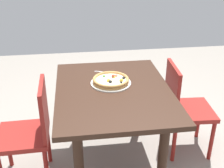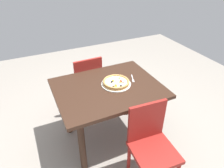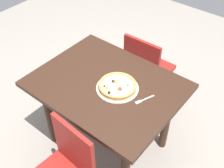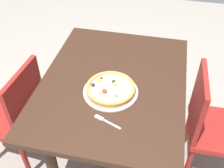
{
  "view_description": "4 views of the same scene",
  "coord_description": "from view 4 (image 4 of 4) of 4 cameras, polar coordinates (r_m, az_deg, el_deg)",
  "views": [
    {
      "loc": [
        1.98,
        -0.28,
        1.79
      ],
      "look_at": [
        -0.05,
        -0.0,
        0.78
      ],
      "focal_mm": 46.38,
      "sensor_mm": 36.0,
      "label": 1
    },
    {
      "loc": [
        0.75,
        1.72,
        1.99
      ],
      "look_at": [
        -0.05,
        -0.0,
        0.78
      ],
      "focal_mm": 33.0,
      "sensor_mm": 36.0,
      "label": 2
    },
    {
      "loc": [
        -1.06,
        1.25,
        2.26
      ],
      "look_at": [
        -0.05,
        -0.0,
        0.78
      ],
      "focal_mm": 45.36,
      "sensor_mm": 36.0,
      "label": 3
    },
    {
      "loc": [
        -1.24,
        -0.26,
        1.88
      ],
      "look_at": [
        -0.05,
        -0.0,
        0.78
      ],
      "focal_mm": 43.45,
      "sensor_mm": 36.0,
      "label": 4
    }
  ],
  "objects": [
    {
      "name": "chair_far",
      "position": [
        2.01,
        -19.55,
        -5.85
      ],
      "size": [
        0.43,
        0.43,
        0.86
      ],
      "rotation": [
        0.0,
        0.0,
        -0.07
      ],
      "color": "maroon",
      "rests_on": "ground"
    },
    {
      "name": "fork",
      "position": [
        1.46,
        -1.4,
        -7.75
      ],
      "size": [
        0.08,
        0.16,
        0.0
      ],
      "rotation": [
        0.0,
        0.0,
        1.19
      ],
      "color": "silver",
      "rests_on": "dining_table"
    },
    {
      "name": "plate",
      "position": [
        1.61,
        -0.3,
        -1.6
      ],
      "size": [
        0.33,
        0.33,
        0.01
      ],
      "primitive_type": "cylinder",
      "color": "silver",
      "rests_on": "dining_table"
    },
    {
      "name": "ground_plane",
      "position": [
        2.27,
        0.22,
        -14.04
      ],
      "size": [
        6.0,
        6.0,
        0.0
      ],
      "primitive_type": "plane",
      "color": "gray"
    },
    {
      "name": "dining_table",
      "position": [
        1.77,
        0.27,
        -2.31
      ],
      "size": [
        1.14,
        0.89,
        0.76
      ],
      "color": "#331E14",
      "rests_on": "ground"
    },
    {
      "name": "chair_near",
      "position": [
        1.95,
        20.05,
        -7.93
      ],
      "size": [
        0.41,
        0.41,
        0.86
      ],
      "rotation": [
        0.0,
        0.0,
        3.17
      ],
      "color": "maroon",
      "rests_on": "ground"
    },
    {
      "name": "pizza",
      "position": [
        1.59,
        -0.34,
        -0.93
      ],
      "size": [
        0.29,
        0.29,
        0.05
      ],
      "color": "#B78447",
      "rests_on": "plate"
    }
  ]
}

